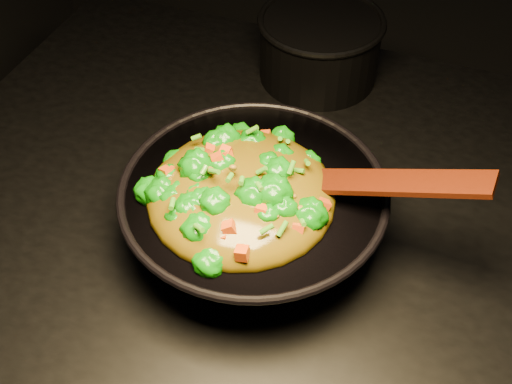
% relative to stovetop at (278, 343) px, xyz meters
% --- Properties ---
extents(stovetop, '(1.20, 0.90, 0.90)m').
position_rel_stovetop_xyz_m(stovetop, '(0.00, 0.00, 0.00)').
color(stovetop, black).
rests_on(stovetop, ground).
extents(wok, '(0.48, 0.48, 0.10)m').
position_rel_stovetop_xyz_m(wok, '(-0.02, -0.09, 0.50)').
color(wok, black).
rests_on(wok, stovetop).
extents(stir_fry, '(0.32, 0.32, 0.09)m').
position_rel_stovetop_xyz_m(stir_fry, '(-0.03, -0.11, 0.60)').
color(stir_fry, '#127B08').
rests_on(stir_fry, wok).
extents(spatula, '(0.28, 0.07, 0.12)m').
position_rel_stovetop_xyz_m(spatula, '(0.14, -0.07, 0.60)').
color(spatula, '#371704').
rests_on(spatula, wok).
extents(back_pot, '(0.29, 0.29, 0.13)m').
position_rel_stovetop_xyz_m(back_pot, '(-0.04, 0.32, 0.51)').
color(back_pot, black).
rests_on(back_pot, stovetop).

